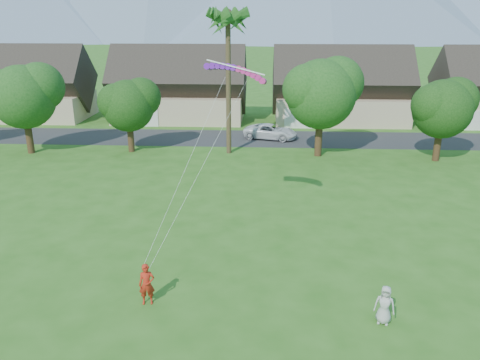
# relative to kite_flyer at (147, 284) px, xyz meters

# --- Properties ---
(street) EXTENTS (90.00, 7.00, 0.01)m
(street) POSITION_rel_kite_flyer_xyz_m (3.68, 29.47, -0.92)
(street) COLOR #2D2D30
(street) RESTS_ON ground
(kite_flyer) EXTENTS (0.75, 0.56, 1.86)m
(kite_flyer) POSITION_rel_kite_flyer_xyz_m (0.00, 0.00, 0.00)
(kite_flyer) COLOR red
(kite_flyer) RESTS_ON ground
(watcher) EXTENTS (0.93, 0.74, 1.65)m
(watcher) POSITION_rel_kite_flyer_xyz_m (9.79, -0.83, -0.10)
(watcher) COLOR #B3B3AF
(watcher) RESTS_ON ground
(parked_car) EXTENTS (5.79, 3.72, 1.49)m
(parked_car) POSITION_rel_kite_flyer_xyz_m (5.51, 29.47, -0.19)
(parked_car) COLOR silver
(parked_car) RESTS_ON ground
(houses_row) EXTENTS (72.75, 8.19, 8.86)m
(houses_row) POSITION_rel_kite_flyer_xyz_m (4.17, 38.46, 2.51)
(houses_row) COLOR beige
(houses_row) RESTS_ON ground
(tree_row) EXTENTS (62.27, 6.67, 8.45)m
(tree_row) POSITION_rel_kite_flyer_xyz_m (2.54, 23.39, 3.96)
(tree_row) COLOR #47301C
(tree_row) RESTS_ON ground
(fan_palm) EXTENTS (3.00, 3.00, 13.80)m
(fan_palm) POSITION_rel_kite_flyer_xyz_m (1.68, 23.97, 10.87)
(fan_palm) COLOR #4C3D26
(fan_palm) RESTS_ON ground
(parafoil_kite) EXTENTS (3.24, 1.19, 0.50)m
(parafoil_kite) POSITION_rel_kite_flyer_xyz_m (3.44, 7.06, 8.28)
(parafoil_kite) COLOR #6A17AF
(parafoil_kite) RESTS_ON ground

